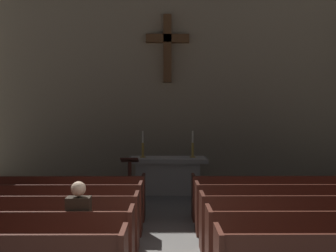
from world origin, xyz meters
name	(u,v)px	position (x,y,z in m)	size (l,w,h in m)	color
pew_left_row_3	(11,223)	(-2.54, 1.87, 0.48)	(4.09, 0.50, 0.95)	#4C2319
pew_left_row_4	(32,208)	(-2.54, 2.82, 0.48)	(4.09, 0.50, 0.95)	#4C2319
pew_left_row_5	(47,197)	(-2.54, 3.78, 0.48)	(4.09, 0.50, 0.95)	#4C2319
pew_right_row_3	(327,222)	(2.54, 1.87, 0.48)	(4.09, 0.50, 0.95)	#4C2319
pew_right_row_4	(306,208)	(2.54, 2.82, 0.48)	(4.09, 0.50, 0.95)	#4C2319
pew_right_row_5	(289,197)	(2.54, 3.78, 0.48)	(4.09, 0.50, 0.95)	#4C2319
altar	(168,174)	(0.00, 6.50, 0.53)	(2.20, 0.90, 1.01)	#A8A399
candlestick_left	(143,149)	(-0.70, 6.50, 1.25)	(0.16, 0.16, 0.74)	#B79338
candlestick_right	(193,149)	(0.70, 6.50, 1.25)	(0.16, 0.16, 0.74)	#B79338
apse_with_cross	(167,62)	(0.00, 8.45, 3.94)	(12.26, 0.51, 7.88)	gray
lectern	(130,181)	(-0.96, 5.30, 0.55)	(0.44, 0.36, 1.15)	#4C2319
lone_worshipper	(80,226)	(-1.23, 0.95, 0.69)	(0.32, 0.43, 1.32)	#26262B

